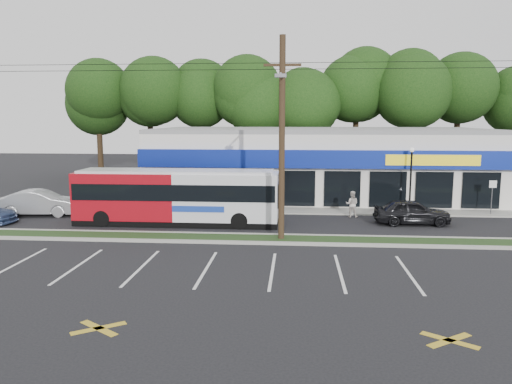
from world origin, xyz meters
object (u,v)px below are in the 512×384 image
object	(u,v)px
metrobus	(177,196)
pedestrian_a	(267,206)
lamp_post	(411,172)
utility_pole	(278,132)
car_silver	(40,203)
pedestrian_b	(352,204)
car_dark	(412,212)
sign_post	(492,191)

from	to	relation	value
metrobus	pedestrian_a	world-z (taller)	metrobus
lamp_post	utility_pole	bearing A→B (deg)	-136.05
car_silver	pedestrian_b	world-z (taller)	pedestrian_b
pedestrian_a	pedestrian_b	distance (m)	5.36
metrobus	pedestrian_a	bearing A→B (deg)	16.28
utility_pole	car_silver	distance (m)	16.75
car_dark	pedestrian_a	world-z (taller)	pedestrian_a
utility_pole	pedestrian_a	world-z (taller)	utility_pole
car_silver	pedestrian_a	size ratio (longest dim) A/B	2.84
utility_pole	pedestrian_a	bearing A→B (deg)	99.31
pedestrian_a	pedestrian_b	xyz separation A→B (m)	(5.18, 1.37, -0.05)
sign_post	pedestrian_a	size ratio (longest dim) A/B	1.29
car_dark	pedestrian_a	distance (m)	8.42
sign_post	metrobus	world-z (taller)	metrobus
utility_pole	sign_post	distance (m)	15.71
utility_pole	car_silver	bearing A→B (deg)	160.54
utility_pole	sign_post	size ratio (longest dim) A/B	22.47
pedestrian_a	lamp_post	bearing A→B (deg)	154.27
utility_pole	pedestrian_a	xyz separation A→B (m)	(-0.83, 5.07, -4.55)
lamp_post	car_dark	size ratio (longest dim) A/B	0.99
metrobus	utility_pole	bearing A→B (deg)	-31.07
utility_pole	sign_post	world-z (taller)	utility_pole
sign_post	pedestrian_a	xyz separation A→B (m)	(-14.00, -2.57, -0.69)
utility_pole	car_silver	size ratio (longest dim) A/B	10.23
metrobus	car_silver	size ratio (longest dim) A/B	2.40
utility_pole	metrobus	bearing A→B (deg)	148.99
car_silver	pedestrian_b	xyz separation A→B (m)	(19.54, 1.08, 0.01)
sign_post	car_silver	distance (m)	28.46
utility_pole	car_silver	world-z (taller)	utility_pole
pedestrian_a	pedestrian_b	world-z (taller)	pedestrian_a
pedestrian_b	metrobus	bearing A→B (deg)	25.34
sign_post	car_silver	size ratio (longest dim) A/B	0.46
sign_post	car_dark	distance (m)	6.43
metrobus	pedestrian_b	bearing A→B (deg)	15.49
lamp_post	sign_post	bearing A→B (deg)	-2.58
utility_pole	pedestrian_a	size ratio (longest dim) A/B	29.04
utility_pole	pedestrian_a	distance (m)	6.87
car_dark	pedestrian_b	xyz separation A→B (m)	(-3.23, 1.87, 0.08)
sign_post	pedestrian_b	distance (m)	8.93
sign_post	car_dark	bearing A→B (deg)	-151.19
car_silver	pedestrian_a	xyz separation A→B (m)	(14.36, -0.29, 0.06)
lamp_post	car_dark	world-z (taller)	lamp_post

